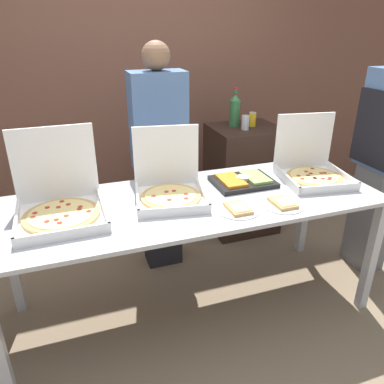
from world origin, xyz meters
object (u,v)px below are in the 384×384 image
paper_plate_front_right (238,209)px  soda_bottle (235,110)px  soda_can_silver (245,123)px  soda_can_colored (252,119)px  pizza_box_far_right (312,168)px  veggie_tray (243,181)px  paper_plate_front_center (283,204)px  pizza_box_near_left (60,202)px  person_guest_plaid (160,158)px  pizza_box_near_right (170,187)px

paper_plate_front_right → soda_bottle: size_ratio=0.73×
soda_can_silver → soda_can_colored: size_ratio=1.00×
pizza_box_far_right → soda_bottle: soda_bottle is taller
pizza_box_far_right → paper_plate_front_right: pizza_box_far_right is taller
veggie_tray → soda_can_silver: bearing=63.1°
paper_plate_front_center → soda_can_silver: soda_can_silver is taller
pizza_box_far_right → soda_can_silver: size_ratio=4.04×
paper_plate_front_center → pizza_box_near_left: bearing=166.3°
pizza_box_far_right → person_guest_plaid: bearing=156.7°
pizza_box_near_left → paper_plate_front_right: 1.01m
soda_can_silver → veggie_tray: bearing=-116.9°
soda_bottle → pizza_box_near_right: bearing=-132.8°
pizza_box_near_right → soda_can_silver: pizza_box_near_right is taller
veggie_tray → soda_can_colored: soda_can_colored is taller
pizza_box_near_right → paper_plate_front_right: (0.32, -0.30, -0.06)m
soda_bottle → person_guest_plaid: (-0.79, -0.38, -0.24)m
paper_plate_front_center → paper_plate_front_right: (-0.28, 0.02, 0.00)m
pizza_box_far_right → person_guest_plaid: person_guest_plaid is taller
paper_plate_front_center → person_guest_plaid: (-0.52, 0.89, 0.05)m
veggie_tray → soda_can_colored: size_ratio=3.23×
pizza_box_near_left → soda_bottle: (1.52, 0.97, 0.22)m
pizza_box_near_right → soda_can_colored: bearing=50.4°
pizza_box_far_right → soda_bottle: size_ratio=1.49×
pizza_box_near_right → veggie_tray: bearing=14.6°
paper_plate_front_right → soda_bottle: soda_bottle is taller
pizza_box_near_left → pizza_box_near_right: (0.65, 0.02, -0.01)m
paper_plate_front_right → soda_can_colored: (0.70, 1.19, 0.20)m
paper_plate_front_center → soda_can_silver: (0.30, 1.13, 0.20)m
paper_plate_front_center → soda_bottle: (0.27, 1.27, 0.29)m
veggie_tray → person_guest_plaid: person_guest_plaid is taller
soda_bottle → soda_can_silver: bearing=-76.1°
person_guest_plaid → pizza_box_near_left: bearing=38.8°
pizza_box_near_left → person_guest_plaid: size_ratio=0.28×
soda_bottle → person_guest_plaid: size_ratio=0.19×
pizza_box_near_right → person_guest_plaid: (0.08, 0.56, -0.01)m
person_guest_plaid → paper_plate_front_right: bearing=105.4°
pizza_box_near_left → paper_plate_front_right: bearing=-16.9°
pizza_box_far_right → paper_plate_front_right: bearing=-149.0°
soda_bottle → person_guest_plaid: 0.91m
soda_can_silver → person_guest_plaid: size_ratio=0.07×
veggie_tray → soda_bottle: bearing=68.9°
pizza_box_far_right → paper_plate_front_center: bearing=-134.6°
paper_plate_front_right → person_guest_plaid: (-0.24, 0.87, 0.05)m
veggie_tray → soda_can_silver: size_ratio=3.23×
paper_plate_front_right → veggie_tray: veggie_tray is taller
pizza_box_near_left → soda_can_silver: size_ratio=3.98×
veggie_tray → pizza_box_near_right: bearing=-174.9°
veggie_tray → soda_can_silver: 0.87m
pizza_box_near_left → paper_plate_front_center: (1.25, -0.30, -0.07)m
pizza_box_near_right → paper_plate_front_center: pizza_box_near_right is taller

